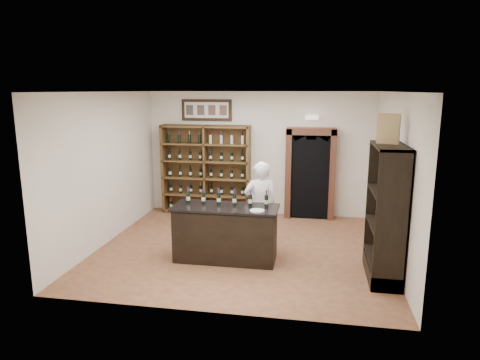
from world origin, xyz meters
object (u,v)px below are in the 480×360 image
wine_crate (388,129)px  tasting_counter (226,234)px  counter_bottle_0 (188,197)px  wine_shelf (206,169)px  side_cabinet (386,234)px  shopkeeper (260,206)px

wine_crate → tasting_counter: bearing=-165.3°
tasting_counter → counter_bottle_0: bearing=171.0°
wine_shelf → wine_crate: (3.76, -3.08, 1.34)m
side_cabinet → shopkeeper: (-2.17, 0.92, 0.11)m
side_cabinet → counter_bottle_0: bearing=173.2°
wine_shelf → counter_bottle_0: wine_shelf is taller
side_cabinet → wine_crate: wine_crate is taller
counter_bottle_0 → wine_shelf: bearing=97.7°
wine_shelf → tasting_counter: size_ratio=1.17×
tasting_counter → wine_crate: size_ratio=3.97×
wine_shelf → shopkeeper: bearing=-54.5°
shopkeeper → side_cabinet: bearing=141.2°
wine_shelf → counter_bottle_0: 2.85m
counter_bottle_0 → wine_crate: 3.64m
shopkeeper → wine_crate: wine_crate is taller
counter_bottle_0 → wine_crate: wine_crate is taller
tasting_counter → shopkeeper: size_ratio=1.09×
counter_bottle_0 → shopkeeper: size_ratio=0.17×
side_cabinet → wine_crate: bearing=112.3°
counter_bottle_0 → side_cabinet: bearing=-6.8°
counter_bottle_0 → wine_crate: size_ratio=0.63×
tasting_counter → shopkeeper: (0.55, 0.62, 0.37)m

